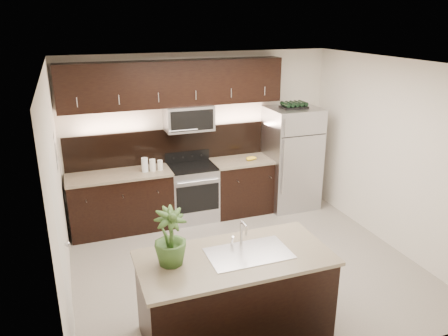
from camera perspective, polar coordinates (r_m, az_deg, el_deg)
name	(u,v)px	position (r m, az deg, el deg)	size (l,w,h in m)	color
ground	(245,266)	(6.12, 2.76, -12.62)	(4.50, 4.50, 0.00)	gray
room_walls	(240,148)	(5.35, 2.10, 2.58)	(4.52, 4.02, 2.71)	silver
counter_run	(180,194)	(7.21, -5.71, -3.36)	(3.51, 0.65, 0.94)	black
upper_fixtures	(176,90)	(6.90, -6.26, 10.03)	(3.49, 0.40, 1.66)	black
island	(235,296)	(4.74, 1.41, -16.32)	(1.96, 0.96, 0.94)	black
sink_faucet	(248,252)	(4.53, 3.21, -10.86)	(0.84, 0.50, 0.28)	silver
refrigerator	(291,158)	(7.71, 8.77, 1.30)	(0.85, 0.77, 1.77)	#B2B2B7
wine_rack	(294,105)	(7.48, 9.13, 8.13)	(0.44, 0.27, 0.10)	black
plant	(170,237)	(4.25, -7.05, -8.96)	(0.32, 0.32, 0.58)	#335321
canisters	(151,165)	(6.88, -9.56, 0.39)	(0.33, 0.10, 0.22)	silver
french_press	(272,151)	(7.50, 6.35, 2.29)	(0.11, 0.11, 0.32)	silver
bananas	(248,159)	(7.32, 3.15, 1.21)	(0.19, 0.15, 0.06)	yellow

